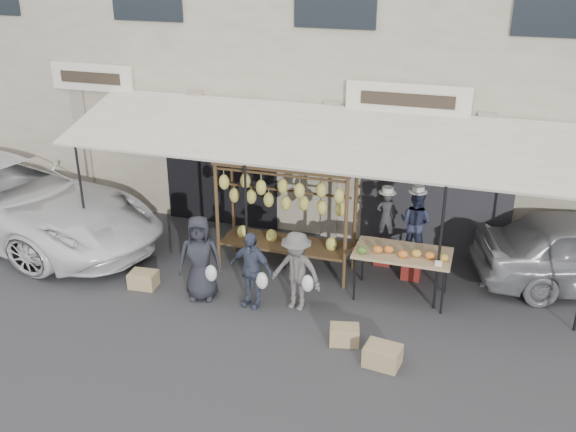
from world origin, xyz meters
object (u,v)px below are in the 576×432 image
Objects in this scene: vendor_right at (415,223)px; customer_right at (296,271)px; vendor_left at (386,217)px; banana_rack at (285,196)px; customer_left at (200,258)px; produce_table at (403,254)px; customer_mid at (251,270)px; crate_near_b at (383,356)px; crate_near_a at (344,335)px; crate_far at (143,279)px.

vendor_right is 2.52m from customer_right.
vendor_right reaches higher than vendor_left.
customer_left is (-1.12, -1.45, -0.77)m from banana_rack.
customer_right is (0.61, -1.28, -0.83)m from banana_rack.
produce_table is 0.87m from vendor_right.
crate_near_b is (2.52, -1.03, -0.54)m from customer_mid.
crate_near_a is (-0.63, -1.69, -0.73)m from produce_table.
customer_right is at bearing -151.70° from produce_table.
customer_right is at bearing 62.84° from vendor_right.
vendor_right is (2.39, 0.45, -0.41)m from banana_rack.
vendor_left is at bearing 29.37° from crate_far.
customer_left is 1.36m from crate_far.
crate_near_a is at bearing 150.01° from crate_near_b.
crate_near_b is 1.09× the size of crate_far.
customer_mid is (0.95, 0.02, -0.09)m from customer_left.
crate_near_b is at bearing 91.43° from vendor_left.
banana_rack is 1.85× the size of customer_mid.
crate_near_b is at bearing -12.20° from customer_mid.
produce_table is 4.79m from crate_far.
produce_table is 3.44× the size of crate_far.
vendor_right reaches higher than crate_far.
customer_right reaches higher than customer_mid.
customer_right is 1.43m from crate_near_a.
produce_table is (2.29, -0.37, -0.69)m from banana_rack.
customer_mid is at bearing 0.20° from crate_far.
banana_rack is at bearing 29.30° from vendor_right.
crate_far is (-2.15, -0.01, -0.56)m from customer_mid.
produce_table is 1.07× the size of customer_left.
customer_mid is (-2.56, -1.87, -0.44)m from vendor_right.
vendor_right reaches higher than customer_mid.
customer_right is at bearing -64.53° from banana_rack.
crate_near_a is 0.87× the size of crate_near_b.
crate_near_b is (-0.04, -2.90, -0.99)m from vendor_right.
crate_near_a is 0.79m from crate_near_b.
vendor_right is 2.80m from crate_near_a.
vendor_left is 0.76m from vendor_right.
crate_near_b reaches higher than crate_far.
customer_left is 2.92m from crate_near_a.
crate_near_b is (0.05, -2.08, -0.71)m from produce_table.
customer_left is at bearing 167.67° from crate_near_a.
crate_near_a is at bearing -51.11° from banana_rack.
customer_mid is 3.02× the size of crate_near_a.
produce_table is at bearing 12.96° from crate_far.
banana_rack reaches higher than crate_near_a.
banana_rack is 1.53× the size of produce_table.
crate_near_a is (1.83, -0.63, -0.56)m from customer_mid.
crate_near_b reaches higher than crate_near_a.
customer_mid is at bearing -96.89° from banana_rack.
produce_table is at bearing 33.13° from customer_mid.
banana_rack is at bearing 128.89° from crate_near_a.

